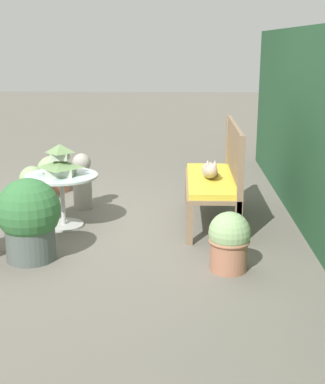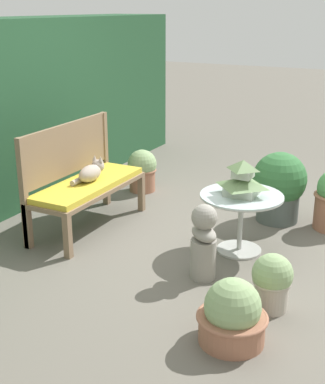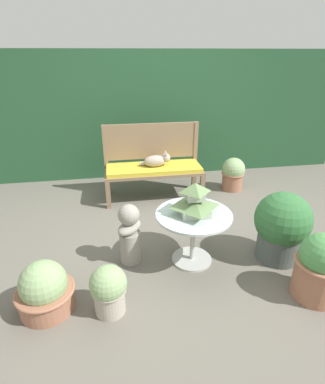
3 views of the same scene
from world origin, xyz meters
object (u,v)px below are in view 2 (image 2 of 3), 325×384
(cat, at_px, (91,172))
(pagoda_birdhouse, at_px, (243,180))
(potted_plant_table_near, at_px, (142,170))
(garden_bench, at_px, (88,188))
(garden_bust, at_px, (204,241))
(potted_plant_bench_left, at_px, (272,281))
(patio_table, at_px, (241,207))
(potted_plant_table_far, at_px, (232,316))
(potted_plant_hedge_corner, at_px, (279,186))

(cat, distance_m, pagoda_birdhouse, 1.49)
(cat, relative_size, potted_plant_table_near, 0.85)
(garden_bench, height_order, garden_bust, garden_bust)
(potted_plant_bench_left, bearing_deg, pagoda_birdhouse, 33.00)
(garden_bench, distance_m, potted_plant_bench_left, 2.13)
(patio_table, distance_m, potted_plant_table_far, 1.41)
(cat, xyz_separation_m, pagoda_birdhouse, (0.12, -1.48, 0.10))
(garden_bench, xyz_separation_m, garden_bust, (-0.43, -1.40, -0.09))
(patio_table, height_order, potted_plant_bench_left, patio_table)
(patio_table, bearing_deg, potted_plant_table_far, -162.41)
(garden_bust, xyz_separation_m, potted_plant_table_far, (-0.72, -0.51, -0.13))
(cat, distance_m, potted_plant_table_far, 2.28)
(patio_table, distance_m, garden_bust, 0.62)
(cat, bearing_deg, potted_plant_table_near, 2.62)
(potted_plant_hedge_corner, bearing_deg, pagoda_birdhouse, 173.70)
(cat, distance_m, potted_plant_hedge_corner, 1.88)
(pagoda_birdhouse, relative_size, potted_plant_hedge_corner, 0.50)
(garden_bench, height_order, potted_plant_hedge_corner, potted_plant_hedge_corner)
(potted_plant_table_near, distance_m, potted_plant_table_far, 3.10)
(cat, height_order, patio_table, cat)
(cat, height_order, potted_plant_bench_left, cat)
(garden_bench, bearing_deg, potted_plant_table_near, 4.28)
(cat, xyz_separation_m, potted_plant_bench_left, (-0.69, -2.01, -0.34))
(potted_plant_table_near, relative_size, potted_plant_table_far, 1.06)
(pagoda_birdhouse, height_order, potted_plant_table_near, pagoda_birdhouse)
(patio_table, xyz_separation_m, potted_plant_hedge_corner, (0.87, -0.10, -0.05))
(garden_bench, relative_size, patio_table, 1.86)
(potted_plant_hedge_corner, relative_size, potted_plant_bench_left, 1.66)
(patio_table, bearing_deg, potted_plant_hedge_corner, -6.30)
(garden_bust, height_order, potted_plant_hedge_corner, potted_plant_hedge_corner)
(potted_plant_hedge_corner, bearing_deg, garden_bust, 172.72)
(cat, relative_size, patio_table, 0.58)
(potted_plant_table_far, xyz_separation_m, potted_plant_bench_left, (0.51, -0.11, 0.03))
(garden_bust, xyz_separation_m, potted_plant_hedge_corner, (1.47, -0.19, 0.05))
(cat, height_order, potted_plant_hedge_corner, potted_plant_hedge_corner)
(patio_table, distance_m, potted_plant_table_near, 1.90)
(patio_table, bearing_deg, potted_plant_bench_left, -147.00)
(garden_bench, xyz_separation_m, pagoda_birdhouse, (0.17, -1.49, 0.26))
(garden_bust, bearing_deg, cat, 22.36)
(garden_bust, distance_m, potted_plant_table_near, 2.22)
(garden_bust, relative_size, potted_plant_table_far, 1.34)
(cat, xyz_separation_m, potted_plant_table_near, (1.17, 0.10, -0.31))
(potted_plant_table_near, relative_size, potted_plant_hedge_corner, 0.70)
(cat, bearing_deg, garden_bust, -111.24)
(garden_bench, relative_size, potted_plant_bench_left, 3.15)
(cat, height_order, potted_plant_table_near, cat)
(patio_table, bearing_deg, cat, 94.81)
(pagoda_birdhouse, xyz_separation_m, potted_plant_table_far, (-1.32, -0.42, -0.48))
(patio_table, xyz_separation_m, potted_plant_table_near, (1.04, 1.58, -0.17))
(potted_plant_table_near, bearing_deg, garden_bust, -137.87)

